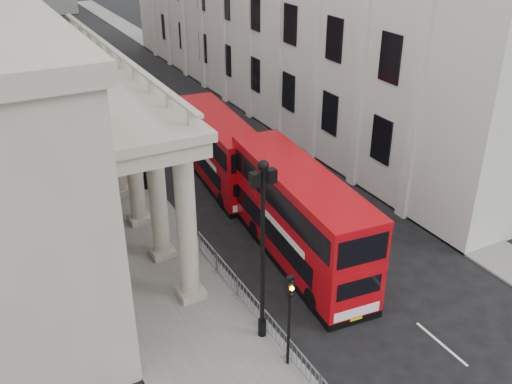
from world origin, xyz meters
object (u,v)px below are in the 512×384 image
lamp_post_north (81,61)px  traffic_light (290,305)px  lamp_post_south (263,241)px  lamp_post_mid (139,119)px  pedestrian_c (101,178)px  pedestrian_b (105,240)px  pedestrian_a (109,203)px  bus_near (299,215)px  bus_far (219,148)px

lamp_post_north → traffic_light: 34.07m
lamp_post_south → lamp_post_mid: bearing=90.0°
pedestrian_c → pedestrian_b: bearing=-76.4°
traffic_light → pedestrian_a: (-3.16, 15.39, -2.08)m
bus_near → pedestrian_c: 14.44m
pedestrian_c → pedestrian_a: bearing=-70.6°
lamp_post_mid → traffic_light: 18.11m
lamp_post_mid → lamp_post_north: size_ratio=1.00×
traffic_light → bus_far: 17.69m
lamp_post_north → pedestrian_a: 19.27m
lamp_post_north → pedestrian_a: size_ratio=4.61×
bus_near → pedestrian_b: bearing=155.4°
lamp_post_mid → pedestrian_b: (-4.32, -6.45, -3.95)m
lamp_post_mid → bus_near: (4.58, -11.50, -2.28)m
lamp_post_south → bus_near: size_ratio=0.70×
pedestrian_a → bus_near: bearing=-55.6°
lamp_post_north → lamp_post_south: bearing=-90.0°
pedestrian_c → bus_far: bearing=12.2°
lamp_post_south → pedestrian_b: bearing=114.3°
lamp_post_south → lamp_post_north: same height
traffic_light → pedestrian_c: (-2.71, 18.95, -2.03)m
traffic_light → pedestrian_c: size_ratio=2.26×
lamp_post_south → lamp_post_north: size_ratio=1.00×
traffic_light → bus_near: size_ratio=0.36×
traffic_light → bus_far: bus_far is taller
lamp_post_north → bus_far: size_ratio=0.78×
bus_far → pedestrian_a: size_ratio=5.93×
pedestrian_c → lamp_post_north: bearing=106.8°
pedestrian_b → lamp_post_north: bearing=-111.5°
pedestrian_b → bus_far: bearing=-160.0°
pedestrian_a → pedestrian_c: size_ratio=0.95×
lamp_post_south → pedestrian_c: size_ratio=4.36×
traffic_light → lamp_post_south: bearing=92.8°
bus_near → bus_far: size_ratio=1.11×
bus_far → pedestrian_c: size_ratio=5.62×
lamp_post_south → bus_far: 15.98m
pedestrian_b → pedestrian_c: 7.58m
lamp_post_north → traffic_light: lamp_post_north is taller
lamp_post_south → traffic_light: size_ratio=1.93×
lamp_post_mid → pedestrian_c: size_ratio=4.36×
lamp_post_south → pedestrian_a: size_ratio=4.61×
lamp_post_mid → pedestrian_a: size_ratio=4.61×
lamp_post_south → pedestrian_b: lamp_post_south is taller
lamp_post_north → bus_near: size_ratio=0.70×
lamp_post_south → lamp_post_north: bearing=90.0°
lamp_post_mid → lamp_post_south: bearing=-90.0°
lamp_post_south → pedestrian_b: (-4.32, 9.55, -3.95)m
lamp_post_south → pedestrian_a: lamp_post_south is taller
lamp_post_south → pedestrian_a: bearing=102.9°
bus_near → pedestrian_a: (-7.64, 8.87, -1.61)m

